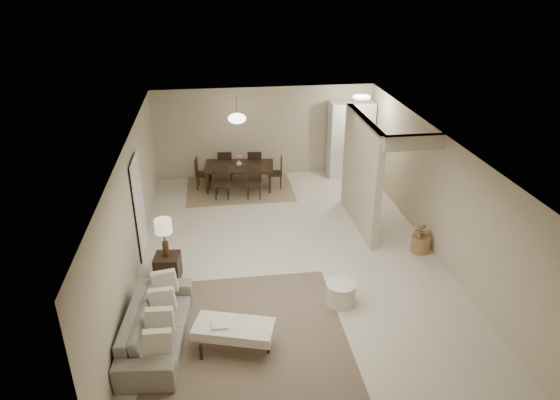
{
  "coord_description": "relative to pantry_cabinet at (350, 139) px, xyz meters",
  "views": [
    {
      "loc": [
        -1.38,
        -8.68,
        5.44
      ],
      "look_at": [
        -0.12,
        0.51,
        1.05
      ],
      "focal_mm": 32.0,
      "sensor_mm": 36.0,
      "label": 1
    }
  ],
  "objects": [
    {
      "name": "flush_light",
      "position": [
        -0.05,
        -0.95,
        1.41
      ],
      "size": [
        0.44,
        0.44,
        0.05
      ],
      "primitive_type": "cylinder",
      "color": "white",
      "rests_on": "ceiling"
    },
    {
      "name": "yellow_mat",
      "position": [
        0.05,
        -1.34,
        -1.04
      ],
      "size": [
        0.88,
        0.56,
        0.01
      ],
      "primitive_type": "cube",
      "rotation": [
        0.0,
        0.0,
        0.04
      ],
      "color": "gold",
      "rests_on": "floor"
    },
    {
      "name": "living_rug",
      "position": [
        -3.41,
        -6.4,
        -1.04
      ],
      "size": [
        3.2,
        3.2,
        0.01
      ],
      "primitive_type": "cube",
      "color": "brown",
      "rests_on": "floor"
    },
    {
      "name": "right_wall",
      "position": [
        0.65,
        -4.15,
        0.2
      ],
      "size": [
        0.0,
        9.0,
        9.0
      ],
      "primitive_type": "plane",
      "rotation": [
        1.57,
        0.0,
        -1.57
      ],
      "color": "tan",
      "rests_on": "floor"
    },
    {
      "name": "dining_table",
      "position": [
        -3.14,
        -0.53,
        -0.73
      ],
      "size": [
        1.9,
        1.2,
        0.63
      ],
      "primitive_type": "imported",
      "rotation": [
        0.0,
        0.0,
        -0.11
      ],
      "color": "black",
      "rests_on": "dining_rug"
    },
    {
      "name": "round_pouf",
      "position": [
        -1.69,
        -5.83,
        -0.84
      ],
      "size": [
        0.53,
        0.53,
        0.41
      ],
      "primitive_type": "cylinder",
      "color": "silver",
      "rests_on": "floor"
    },
    {
      "name": "left_wall",
      "position": [
        -5.35,
        -4.15,
        0.2
      ],
      "size": [
        0.0,
        9.0,
        9.0
      ],
      "primitive_type": "plane",
      "rotation": [
        1.57,
        0.0,
        1.57
      ],
      "color": "tan",
      "rests_on": "floor"
    },
    {
      "name": "ceiling",
      "position": [
        -2.35,
        -4.15,
        1.45
      ],
      "size": [
        9.0,
        9.0,
        0.0
      ],
      "primitive_type": "plane",
      "rotation": [
        3.14,
        0.0,
        0.0
      ],
      "color": "white",
      "rests_on": "back_wall"
    },
    {
      "name": "pendant_light",
      "position": [
        -3.14,
        -0.53,
        0.87
      ],
      "size": [
        0.46,
        0.46,
        0.71
      ],
      "color": "#48311E",
      "rests_on": "ceiling"
    },
    {
      "name": "dining_rug",
      "position": [
        -3.14,
        -0.53,
        -1.04
      ],
      "size": [
        2.8,
        2.1,
        0.01
      ],
      "primitive_type": "cube",
      "color": "#8A7856",
      "rests_on": "floor"
    },
    {
      "name": "pantry_cabinet",
      "position": [
        0.0,
        0.0,
        0.0
      ],
      "size": [
        1.2,
        0.55,
        2.1
      ],
      "primitive_type": "cube",
      "color": "silver",
      "rests_on": "floor"
    },
    {
      "name": "wicker_basket",
      "position": [
        0.4,
        -4.31,
        -0.88
      ],
      "size": [
        0.46,
        0.46,
        0.34
      ],
      "primitive_type": "cylinder",
      "rotation": [
        0.0,
        0.0,
        -0.15
      ],
      "color": "olive",
      "rests_on": "floor"
    },
    {
      "name": "back_wall",
      "position": [
        -2.35,
        0.35,
        0.2
      ],
      "size": [
        6.0,
        0.0,
        6.0
      ],
      "primitive_type": "plane",
      "rotation": [
        1.57,
        0.0,
        0.0
      ],
      "color": "tan",
      "rests_on": "floor"
    },
    {
      "name": "side_table",
      "position": [
        -4.75,
        -4.63,
        -0.8
      ],
      "size": [
        0.51,
        0.51,
        0.51
      ],
      "primitive_type": "cube",
      "rotation": [
        0.0,
        0.0,
        -0.12
      ],
      "color": "black",
      "rests_on": "floor"
    },
    {
      "name": "ottoman_bench",
      "position": [
        -3.61,
        -6.7,
        -0.7
      ],
      "size": [
        1.34,
        0.89,
        0.44
      ],
      "rotation": [
        0.0,
        0.0,
        -0.29
      ],
      "color": "silver",
      "rests_on": "living_rug"
    },
    {
      "name": "doorway",
      "position": [
        -5.32,
        -3.55,
        -0.03
      ],
      "size": [
        0.04,
        0.9,
        2.04
      ],
      "primitive_type": "cube",
      "color": "black",
      "rests_on": "floor"
    },
    {
      "name": "table_lamp",
      "position": [
        -4.75,
        -4.63,
        0.02
      ],
      "size": [
        0.32,
        0.32,
        0.76
      ],
      "color": "#48311E",
      "rests_on": "side_table"
    },
    {
      "name": "sofa",
      "position": [
        -4.8,
        -6.4,
        -0.73
      ],
      "size": [
        2.28,
        1.08,
        0.65
      ],
      "primitive_type": "imported",
      "rotation": [
        0.0,
        0.0,
        1.47
      ],
      "color": "gray",
      "rests_on": "floor"
    },
    {
      "name": "dining_chairs",
      "position": [
        -3.14,
        -0.53,
        -0.63
      ],
      "size": [
        2.3,
        1.77,
        0.85
      ],
      "color": "black",
      "rests_on": "dining_rug"
    },
    {
      "name": "floor",
      "position": [
        -2.35,
        -4.15,
        -1.05
      ],
      "size": [
        9.0,
        9.0,
        0.0
      ],
      "primitive_type": "plane",
      "color": "beige",
      "rests_on": "ground"
    },
    {
      "name": "partition",
      "position": [
        -0.55,
        -2.9,
        0.2
      ],
      "size": [
        0.15,
        2.5,
        2.5
      ],
      "primitive_type": "cube",
      "color": "tan",
      "rests_on": "floor"
    },
    {
      "name": "vase",
      "position": [
        -3.14,
        -0.53,
        -0.34
      ],
      "size": [
        0.2,
        0.2,
        0.16
      ],
      "primitive_type": "imported",
      "rotation": [
        0.0,
        0.0,
        -0.37
      ],
      "color": "white",
      "rests_on": "dining_table"
    }
  ]
}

